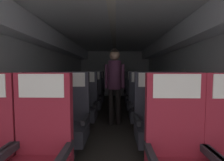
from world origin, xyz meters
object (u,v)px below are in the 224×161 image
seat_b_right_window (153,121)px  seat_e_left_window (81,93)px  seat_d_right_aisle (155,98)px  seat_d_right_window (136,98)px  seat_d_left_aisle (92,98)px  seat_e_right_window (132,93)px  seat_b_right_aisle (188,122)px  seat_c_right_aisle (166,106)px  seat_b_left_aisle (70,120)px  seat_e_left_aisle (96,93)px  flight_attendant (115,78)px  seat_c_left_window (60,105)px  seat_d_left_window (73,98)px  seat_e_right_aisle (147,93)px  seat_c_right_window (142,106)px  seat_a_left_aisle (38,156)px  seat_b_left_window (36,120)px  seat_a_right_window (179,159)px  seat_c_left_aisle (84,105)px

seat_b_right_window → seat_e_left_window: same height
seat_d_right_aisle → seat_d_right_window: (-0.48, -0.01, 0.00)m
seat_d_left_aisle → seat_e_right_window: size_ratio=1.00×
seat_b_right_aisle → seat_c_right_aisle: size_ratio=1.00×
seat_b_left_aisle → seat_e_left_aisle: 2.74m
flight_attendant → seat_c_left_window: bearing=-168.1°
seat_c_right_aisle → seat_c_left_window: bearing=-179.6°
seat_d_right_window → seat_c_right_aisle: bearing=-61.7°
seat_b_right_aisle → seat_c_left_window: size_ratio=1.00×
seat_d_left_window → seat_e_left_window: bearing=90.2°
seat_c_right_aisle → seat_d_right_window: size_ratio=1.00×
seat_b_right_aisle → seat_e_right_aisle: bearing=90.1°
seat_b_right_window → seat_c_left_window: size_ratio=1.00×
flight_attendant → seat_e_left_aisle: bearing=107.7°
seat_c_right_aisle → flight_attendant: bearing=163.8°
seat_c_right_window → seat_e_right_aisle: (0.48, 1.81, 0.00)m
seat_a_left_aisle → seat_c_right_window: bearing=58.2°
seat_b_left_window → seat_a_right_window: bearing=-29.1°
seat_c_right_aisle → seat_d_right_aisle: bearing=90.2°
seat_b_left_aisle → seat_d_left_aisle: (0.01, 1.84, 0.00)m
seat_a_left_aisle → seat_b_left_window: same height
seat_b_left_window → seat_d_left_window: 1.83m
seat_d_right_window → seat_e_left_aisle: 1.45m
seat_c_left_aisle → seat_e_left_window: bearing=105.3°
seat_a_right_window → seat_b_right_window: size_ratio=1.00×
seat_c_right_window → seat_e_left_window: (-1.63, 1.81, 0.00)m
seat_a_left_aisle → seat_d_left_window: bearing=100.3°
seat_c_right_aisle → seat_e_left_window: bearing=139.6°
seat_d_left_window → flight_attendant: (1.09, -0.59, 0.54)m
seat_e_left_aisle → seat_c_left_window: bearing=-105.1°
seat_e_right_window → seat_c_right_window: bearing=-89.8°
seat_b_right_aisle → seat_c_right_window: bearing=117.4°
seat_d_left_aisle → seat_d_right_window: bearing=-0.3°
seat_d_right_window → seat_e_left_window: (-1.63, 0.90, 0.00)m
seat_e_right_window → seat_b_left_aisle: bearing=-112.5°
seat_b_left_window → seat_b_right_aisle: (2.11, 0.00, 0.00)m
seat_a_left_aisle → seat_b_left_window: bearing=118.6°
seat_a_left_aisle → seat_d_right_window: bearing=67.5°
seat_b_left_aisle → seat_b_right_window: same height
seat_d_left_window → seat_d_left_aisle: (0.49, 0.02, 0.00)m
seat_b_left_aisle → seat_c_right_aisle: same height
seat_d_left_window → seat_e_left_aisle: bearing=61.9°
seat_b_left_window → seat_c_right_aisle: bearing=23.9°
seat_a_left_aisle → seat_b_left_window: 1.03m
seat_b_left_aisle → seat_d_left_window: same height
seat_c_left_aisle → seat_e_left_window: same height
seat_b_right_aisle → flight_attendant: flight_attendant is taller
seat_b_left_aisle → seat_c_left_aisle: bearing=89.8°
seat_a_left_aisle → seat_b_right_aisle: 1.85m
seat_b_left_window → flight_attendant: size_ratio=0.70×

